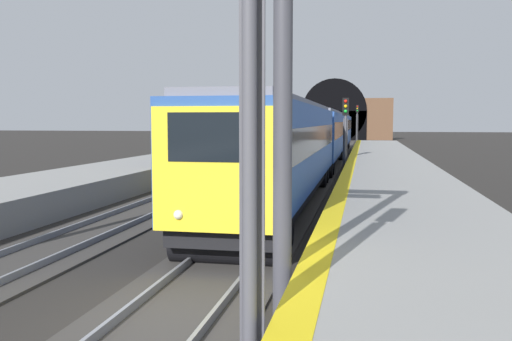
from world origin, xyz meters
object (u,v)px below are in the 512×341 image
object	(u,v)px
train_adjacent_platform	(287,130)
railway_signal_mid	(345,128)
train_main_approaching	(321,135)
railway_signal_far	(357,120)
railway_signal_near	(250,83)

from	to	relation	value
train_adjacent_platform	railway_signal_mid	bearing A→B (deg)	16.59
train_main_approaching	train_adjacent_platform	bearing A→B (deg)	-163.02
train_main_approaching	railway_signal_far	distance (m)	40.89
railway_signal_near	railway_signal_far	xyz separation A→B (m)	(73.68, 0.00, -0.30)
railway_signal_mid	railway_signal_far	distance (m)	45.81
railway_signal_near	railway_signal_mid	bearing A→B (deg)	-180.00
train_adjacent_platform	railway_signal_near	xyz separation A→B (m)	(-47.43, -6.34, 1.26)
railway_signal_near	railway_signal_mid	xyz separation A→B (m)	(27.87, 0.00, -0.79)
train_main_approaching	railway_signal_near	bearing A→B (deg)	2.99
railway_signal_mid	railway_signal_far	world-z (taller)	railway_signal_far
railway_signal_far	railway_signal_mid	bearing A→B (deg)	0.00
train_adjacent_platform	railway_signal_mid	distance (m)	20.56
train_adjacent_platform	train_main_approaching	bearing A→B (deg)	15.81
train_main_approaching	train_adjacent_platform	world-z (taller)	train_adjacent_platform
train_adjacent_platform	railway_signal_mid	xyz separation A→B (m)	(-19.55, -6.34, 0.48)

